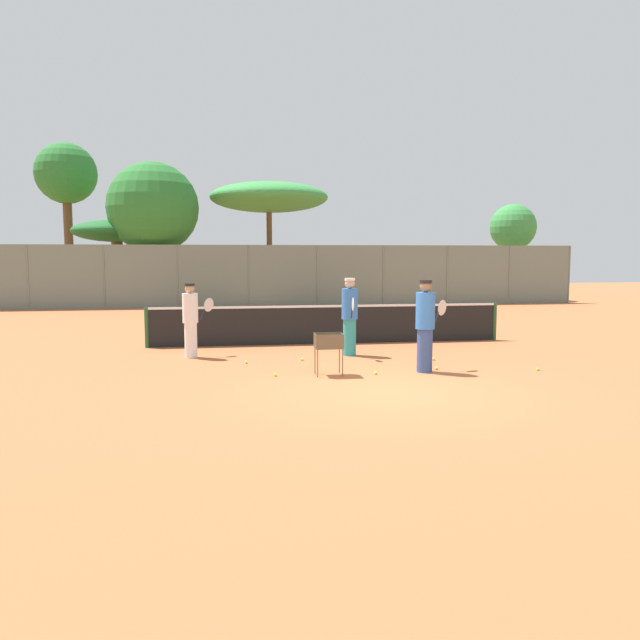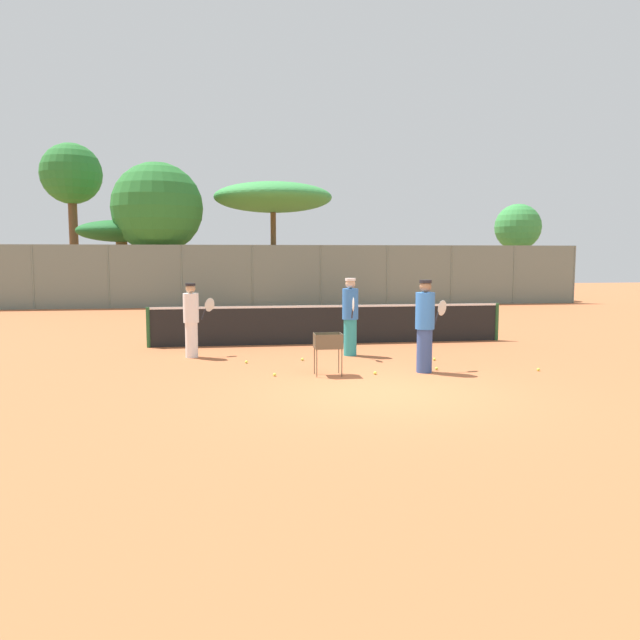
{
  "view_description": "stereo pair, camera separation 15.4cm",
  "coord_description": "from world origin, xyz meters",
  "px_view_note": "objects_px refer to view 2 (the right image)",
  "views": [
    {
      "loc": [
        -2.89,
        -10.69,
        2.44
      ],
      "look_at": [
        -0.74,
        2.93,
        1.0
      ],
      "focal_mm": 35.0,
      "sensor_mm": 36.0,
      "label": 1
    },
    {
      "loc": [
        -2.74,
        -10.72,
        2.44
      ],
      "look_at": [
        -0.74,
        2.93,
        1.0
      ],
      "focal_mm": 35.0,
      "sensor_mm": 36.0,
      "label": 2
    }
  ],
  "objects_px": {
    "player_white_outfit": "(425,325)",
    "ball_cart": "(328,344)",
    "player_red_cap": "(350,316)",
    "parked_car": "(371,287)",
    "player_yellow_shirt": "(191,319)",
    "tennis_net": "(330,324)"
  },
  "relations": [
    {
      "from": "player_white_outfit",
      "to": "ball_cart",
      "type": "xyz_separation_m",
      "value": [
        -2.04,
        -0.03,
        -0.37
      ]
    },
    {
      "from": "player_white_outfit",
      "to": "ball_cart",
      "type": "bearing_deg",
      "value": 147.64
    },
    {
      "from": "player_white_outfit",
      "to": "player_red_cap",
      "type": "distance_m",
      "value": 2.62
    },
    {
      "from": "player_white_outfit",
      "to": "ball_cart",
      "type": "relative_size",
      "value": 2.25
    },
    {
      "from": "parked_car",
      "to": "player_red_cap",
      "type": "bearing_deg",
      "value": -104.45
    },
    {
      "from": "player_white_outfit",
      "to": "player_yellow_shirt",
      "type": "height_order",
      "value": "player_white_outfit"
    },
    {
      "from": "tennis_net",
      "to": "player_yellow_shirt",
      "type": "relative_size",
      "value": 5.53
    },
    {
      "from": "tennis_net",
      "to": "player_red_cap",
      "type": "height_order",
      "value": "player_red_cap"
    },
    {
      "from": "ball_cart",
      "to": "tennis_net",
      "type": "bearing_deg",
      "value": 80.38
    },
    {
      "from": "ball_cart",
      "to": "parked_car",
      "type": "height_order",
      "value": "parked_car"
    },
    {
      "from": "tennis_net",
      "to": "player_red_cap",
      "type": "distance_m",
      "value": 2.12
    },
    {
      "from": "player_yellow_shirt",
      "to": "player_white_outfit",
      "type": "bearing_deg",
      "value": -66.49
    },
    {
      "from": "player_red_cap",
      "to": "player_yellow_shirt",
      "type": "distance_m",
      "value": 3.81
    },
    {
      "from": "player_yellow_shirt",
      "to": "player_red_cap",
      "type": "bearing_deg",
      "value": -42.48
    },
    {
      "from": "player_red_cap",
      "to": "ball_cart",
      "type": "bearing_deg",
      "value": -17.25
    },
    {
      "from": "player_yellow_shirt",
      "to": "parked_car",
      "type": "xyz_separation_m",
      "value": [
        8.86,
        19.33,
        -0.26
      ]
    },
    {
      "from": "tennis_net",
      "to": "ball_cart",
      "type": "relative_size",
      "value": 11.45
    },
    {
      "from": "player_red_cap",
      "to": "player_yellow_shirt",
      "type": "xyz_separation_m",
      "value": [
        -3.8,
        0.29,
        -0.06
      ]
    },
    {
      "from": "ball_cart",
      "to": "parked_car",
      "type": "distance_m",
      "value": 22.81
    },
    {
      "from": "player_white_outfit",
      "to": "parked_car",
      "type": "bearing_deg",
      "value": 46.73
    },
    {
      "from": "player_white_outfit",
      "to": "ball_cart",
      "type": "height_order",
      "value": "player_white_outfit"
    },
    {
      "from": "ball_cart",
      "to": "player_red_cap",
      "type": "bearing_deg",
      "value": 68.83
    }
  ]
}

